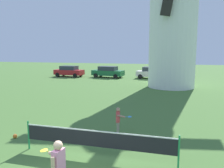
# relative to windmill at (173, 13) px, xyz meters

# --- Properties ---
(windmill) EXTENTS (8.35, 5.40, 15.06)m
(windmill) POSITION_rel_windmill_xyz_m (0.00, 0.00, 0.00)
(windmill) COLOR white
(windmill) RESTS_ON ground_plane
(tennis_net) EXTENTS (5.52, 0.06, 1.10)m
(tennis_net) POSITION_rel_windmill_xyz_m (-2.27, -16.80, -6.71)
(tennis_net) COLOR #238E4C
(tennis_net) RESTS_ON ground_plane
(player_near) EXTENTS (0.80, 0.68, 1.53)m
(player_near) POSITION_rel_windmill_xyz_m (-2.48, -19.13, -6.53)
(player_near) COLOR #9E937F
(player_near) RESTS_ON ground_plane
(player_far) EXTENTS (0.73, 0.44, 1.21)m
(player_far) POSITION_rel_windmill_xyz_m (-2.08, -14.36, -6.71)
(player_far) COLOR #9E937F
(player_far) RESTS_ON ground_plane
(stray_ball) EXTENTS (0.18, 0.18, 0.18)m
(stray_ball) POSITION_rel_windmill_xyz_m (-6.25, -16.04, -7.30)
(stray_ball) COLOR orange
(stray_ball) RESTS_ON ground_plane
(parked_car_red) EXTENTS (4.29, 2.11, 1.56)m
(parked_car_red) POSITION_rel_windmill_xyz_m (-14.40, 5.97, -6.58)
(parked_car_red) COLOR red
(parked_car_red) RESTS_ON ground_plane
(parked_car_green) EXTENTS (4.64, 2.37, 1.56)m
(parked_car_green) POSITION_rel_windmill_xyz_m (-8.66, 6.48, -6.58)
(parked_car_green) COLOR #1E6638
(parked_car_green) RESTS_ON ground_plane
(parked_car_cream) EXTENTS (3.94, 2.03, 1.56)m
(parked_car_cream) POSITION_rel_windmill_xyz_m (-2.69, 6.88, -6.59)
(parked_car_cream) COLOR silver
(parked_car_cream) RESTS_ON ground_plane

